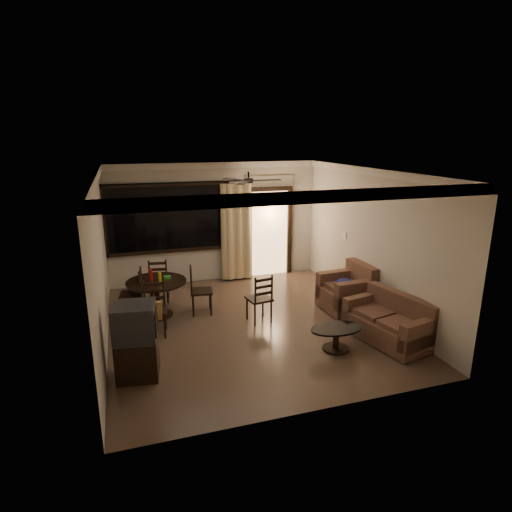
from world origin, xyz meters
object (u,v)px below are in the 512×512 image
object	(u,v)px
side_chair	(259,307)
dining_chair_south	(155,319)
dining_chair_east	(201,299)
dining_table	(157,288)
sofa	(390,323)
armchair	(349,292)
coffee_table	(336,335)
dining_chair_north	(159,288)
tv_cabinet	(136,341)
dining_chair_west	(133,302)

from	to	relation	value
side_chair	dining_chair_south	bearing A→B (deg)	-8.86
dining_chair_east	side_chair	world-z (taller)	dining_chair_east
dining_table	sofa	size ratio (longest dim) A/B	0.72
sofa	dining_chair_south	bearing A→B (deg)	147.35
armchair	dining_table	bearing A→B (deg)	164.09
coffee_table	side_chair	world-z (taller)	side_chair
dining_chair_south	sofa	xyz separation A→B (m)	(3.80, -1.41, 0.01)
dining_chair_north	tv_cabinet	xyz separation A→B (m)	(-0.58, -2.92, 0.28)
sofa	side_chair	bearing A→B (deg)	130.94
sofa	coffee_table	bearing A→B (deg)	169.22
dining_table	armchair	size ratio (longest dim) A/B	1.20
dining_table	sofa	world-z (taller)	dining_table
dining_chair_west	dining_chair_north	bearing A→B (deg)	147.21
tv_cabinet	sofa	size ratio (longest dim) A/B	0.70
armchair	side_chair	world-z (taller)	side_chair
dining_chair_south	side_chair	world-z (taller)	dining_chair_south
coffee_table	dining_chair_west	bearing A→B (deg)	142.32
dining_chair_east	coffee_table	size ratio (longest dim) A/B	1.08
tv_cabinet	side_chair	distance (m)	2.63
dining_chair_south	armchair	xyz separation A→B (m)	(3.80, 0.01, 0.07)
dining_chair_south	armchair	bearing A→B (deg)	8.20
dining_chair_west	coffee_table	world-z (taller)	dining_chair_west
dining_chair_east	sofa	distance (m)	3.56
dining_chair_north	coffee_table	distance (m)	3.98
tv_cabinet	dining_chair_south	bearing A→B (deg)	82.90
sofa	dining_chair_west	bearing A→B (deg)	137.85
dining_chair_west	sofa	world-z (taller)	dining_chair_west
dining_table	dining_chair_north	bearing A→B (deg)	82.05
dining_chair_west	dining_chair_south	distance (m)	1.02
dining_chair_north	armchair	bearing A→B (deg)	163.69
dining_table	dining_chair_west	world-z (taller)	dining_chair_west
dining_chair_south	armchair	world-z (taller)	dining_chair_south
dining_chair_east	dining_table	bearing A→B (deg)	89.91
dining_chair_south	sofa	world-z (taller)	dining_chair_south
dining_chair_north	sofa	xyz separation A→B (m)	(3.57, -3.03, 0.03)
dining_chair_north	side_chair	size ratio (longest dim) A/B	1.00
dining_chair_east	coffee_table	bearing A→B (deg)	-131.92
dining_chair_west	coffee_table	bearing A→B (deg)	60.39
dining_table	dining_chair_west	bearing A→B (deg)	165.89
armchair	coffee_table	xyz separation A→B (m)	(-1.04, -1.44, -0.12)
dining_chair_east	side_chair	distance (m)	1.21
sofa	dining_chair_north	bearing A→B (deg)	127.30
dining_chair_north	armchair	size ratio (longest dim) A/B	1.00
dining_chair_north	dining_chair_south	bearing A→B (deg)	90.00
dining_chair_west	tv_cabinet	distance (m)	2.28
dining_chair_north	sofa	world-z (taller)	dining_chair_north
dining_chair_east	dining_chair_south	world-z (taller)	same
dining_chair_south	armchair	distance (m)	3.80
dining_chair_north	side_chair	distance (m)	2.34
dining_chair_west	dining_chair_south	size ratio (longest dim) A/B	1.00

